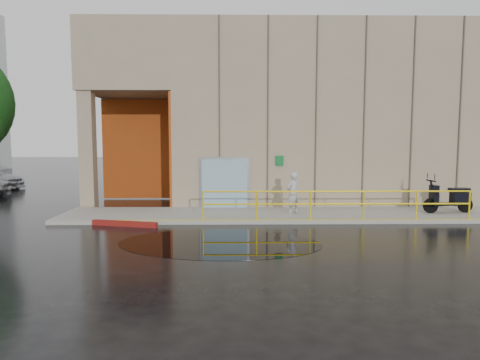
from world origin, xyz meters
name	(u,v)px	position (x,y,z in m)	size (l,w,h in m)	color
ground	(213,246)	(0.00, 0.00, 0.00)	(120.00, 120.00, 0.00)	black
sidewalk	(322,215)	(4.00, 4.50, 0.07)	(20.00, 3.00, 0.15)	gray
building	(319,116)	(5.10, 10.98, 4.21)	(20.00, 10.17, 8.00)	gray
guardrail	(337,205)	(4.25, 3.15, 0.68)	(9.56, 0.06, 1.03)	yellow
person	(293,193)	(2.85, 4.38, 0.94)	(0.58, 0.38, 1.59)	#B9B8BE
scooter	(449,190)	(8.91, 4.42, 1.04)	(2.03, 0.83, 1.54)	black
red_curb	(124,224)	(-3.19, 2.76, 0.09)	(2.40, 0.18, 0.18)	maroon
puddle	(220,243)	(0.17, 0.31, 0.00)	(5.89, 3.62, 0.01)	black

